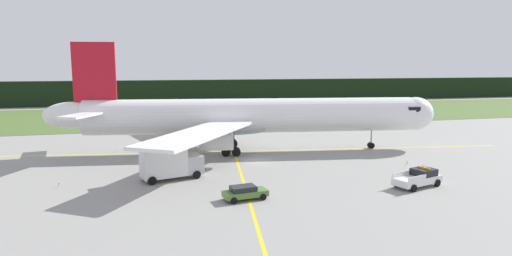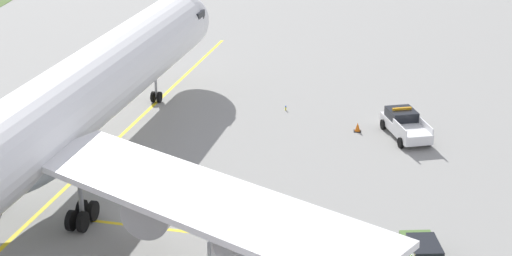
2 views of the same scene
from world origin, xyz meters
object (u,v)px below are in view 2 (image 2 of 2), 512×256
object	(u,v)px
airliner	(45,123)
staff_car	(423,251)
ops_pickup_truck	(405,124)
apron_cone	(358,127)

from	to	relation	value
airliner	staff_car	bearing A→B (deg)	-103.85
ops_pickup_truck	apron_cone	size ratio (longest dim) A/B	8.46
ops_pickup_truck	apron_cone	distance (m)	3.48
airliner	staff_car	size ratio (longest dim) A/B	13.04
airliner	ops_pickup_truck	distance (m)	25.92
staff_car	apron_cone	bearing A→B (deg)	9.40
staff_car	apron_cone	world-z (taller)	staff_car
ops_pickup_truck	staff_car	world-z (taller)	ops_pickup_truck
airliner	apron_cone	world-z (taller)	airliner
airliner	apron_cone	bearing A→B (deg)	-54.42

